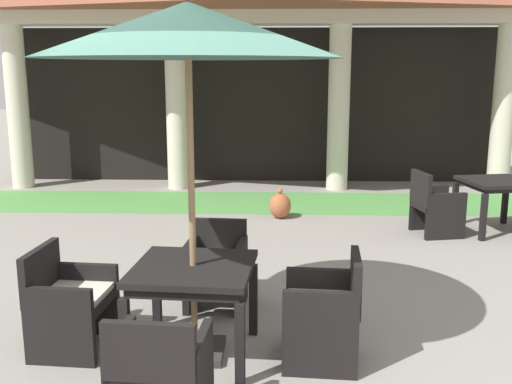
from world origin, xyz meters
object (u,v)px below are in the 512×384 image
(patio_chair_mid_left_west, at_px, (69,302))
(patio_chair_mid_left_east, at_px, (325,312))
(patio_chair_mid_right_west, at_px, (435,206))
(terracotta_urn, at_px, (280,206))
(patio_chair_mid_left_north, at_px, (217,266))
(patio_umbrella_mid_left, at_px, (188,33))
(patio_chair_mid_left_south, at_px, (159,372))
(patio_table_mid_left, at_px, (193,278))
(patio_table_mid_right, at_px, (497,187))

(patio_chair_mid_left_west, distance_m, patio_chair_mid_left_east, 2.08)
(patio_chair_mid_left_west, distance_m, patio_chair_mid_right_west, 5.28)
(terracotta_urn, bearing_deg, patio_chair_mid_left_north, -100.49)
(patio_umbrella_mid_left, distance_m, patio_chair_mid_right_west, 5.09)
(patio_chair_mid_left_south, distance_m, terracotta_urn, 5.59)
(patio_table_mid_left, bearing_deg, patio_chair_mid_right_west, 51.96)
(patio_table_mid_left, relative_size, patio_umbrella_mid_left, 0.35)
(patio_chair_mid_left_south, xyz_separation_m, patio_chair_mid_right_west, (2.93, 4.68, -0.00))
(patio_table_mid_left, height_order, patio_chair_mid_left_west, patio_chair_mid_left_west)
(patio_chair_mid_left_west, distance_m, terracotta_urn, 4.76)
(patio_chair_mid_left_east, height_order, terracotta_urn, patio_chair_mid_left_east)
(patio_table_mid_left, bearing_deg, patio_chair_mid_left_west, 175.65)
(patio_chair_mid_left_north, bearing_deg, terracotta_urn, -96.14)
(patio_table_mid_left, xyz_separation_m, patio_table_mid_right, (3.74, 3.81, -0.01))
(patio_chair_mid_left_west, bearing_deg, patio_chair_mid_right_west, 136.85)
(patio_table_mid_left, relative_size, patio_chair_mid_left_south, 1.20)
(patio_table_mid_left, distance_m, patio_chair_mid_left_north, 1.07)
(patio_chair_mid_right_west, distance_m, terracotta_urn, 2.30)
(patio_table_mid_left, distance_m, patio_chair_mid_left_east, 1.07)
(patio_table_mid_right, relative_size, terracotta_urn, 2.17)
(patio_chair_mid_left_north, xyz_separation_m, terracotta_urn, (0.64, 3.46, -0.20))
(patio_table_mid_left, height_order, patio_table_mid_right, patio_table_mid_left)
(patio_umbrella_mid_left, height_order, patio_chair_mid_left_south, patio_umbrella_mid_left)
(patio_chair_mid_left_south, relative_size, patio_table_mid_right, 0.82)
(patio_chair_mid_left_south, distance_m, patio_chair_mid_left_north, 2.07)
(patio_chair_mid_left_west, bearing_deg, patio_chair_mid_left_south, 45.17)
(patio_chair_mid_left_east, height_order, patio_table_mid_right, patio_chair_mid_left_east)
(patio_chair_mid_right_west, bearing_deg, patio_table_mid_right, 90.00)
(patio_table_mid_left, bearing_deg, patio_chair_mid_left_north, 85.65)
(patio_chair_mid_left_south, bearing_deg, patio_chair_mid_right_west, 62.29)
(patio_umbrella_mid_left, relative_size, terracotta_urn, 5.98)
(patio_umbrella_mid_left, height_order, patio_table_mid_right, patio_umbrella_mid_left)
(patio_umbrella_mid_left, distance_m, patio_chair_mid_left_south, 2.36)
(patio_umbrella_mid_left, xyz_separation_m, patio_chair_mid_left_east, (1.04, -0.08, -2.11))
(patio_chair_mid_left_west, xyz_separation_m, terracotta_urn, (1.76, 4.41, -0.21))
(patio_chair_mid_left_south, height_order, patio_chair_mid_left_north, patio_chair_mid_left_south)
(patio_table_mid_right, bearing_deg, patio_chair_mid_right_west, -169.13)
(patio_umbrella_mid_left, xyz_separation_m, patio_table_mid_right, (3.74, 3.81, -1.88))
(patio_umbrella_mid_left, relative_size, patio_chair_mid_left_north, 3.44)
(patio_chair_mid_left_west, xyz_separation_m, patio_chair_mid_right_west, (3.89, 3.56, -0.00))
(patio_chair_mid_left_east, distance_m, terracotta_urn, 4.59)
(patio_chair_mid_right_west, bearing_deg, patio_chair_mid_left_east, -36.85)
(patio_umbrella_mid_left, xyz_separation_m, patio_chair_mid_left_north, (0.08, 1.03, -2.13))
(patio_umbrella_mid_left, xyz_separation_m, terracotta_urn, (0.72, 4.49, -2.33))
(terracotta_urn, bearing_deg, patio_table_mid_right, -12.63)
(patio_chair_mid_left_south, xyz_separation_m, patio_chair_mid_left_north, (0.16, 2.07, -0.01))
(patio_chair_mid_right_west, relative_size, terracotta_urn, 1.89)
(patio_umbrella_mid_left, bearing_deg, patio_chair_mid_left_north, 85.65)
(patio_table_mid_right, distance_m, patio_chair_mid_right_west, 0.94)
(patio_umbrella_mid_left, bearing_deg, patio_chair_mid_right_west, 51.96)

